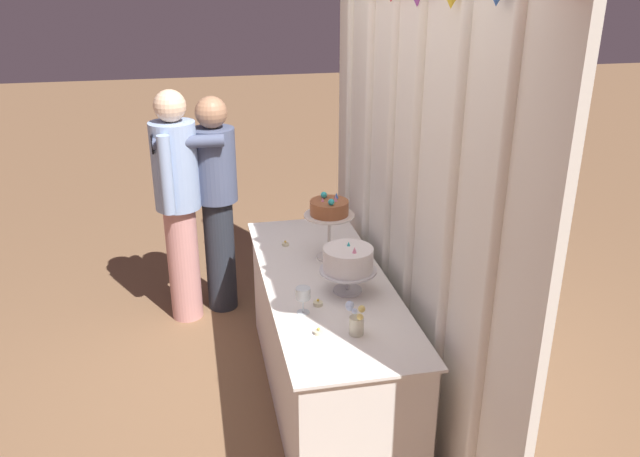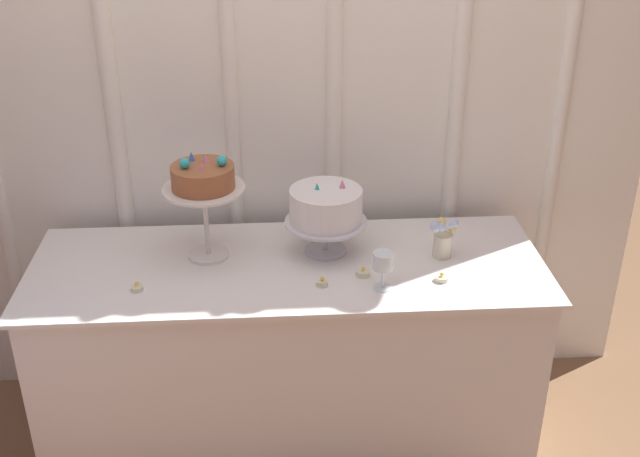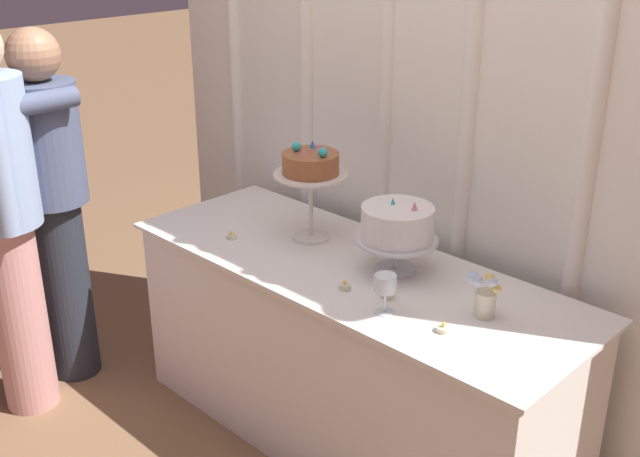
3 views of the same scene
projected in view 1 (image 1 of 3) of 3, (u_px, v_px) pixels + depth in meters
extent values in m
plane|color=#846042|center=(309.00, 400.00, 3.85)|extent=(24.00, 24.00, 0.00)
cube|color=white|center=(406.00, 172.00, 3.42)|extent=(2.94, 0.04, 2.77)
cylinder|color=white|center=(350.00, 124.00, 4.44)|extent=(0.06, 0.06, 2.77)
cylinder|color=white|center=(369.00, 142.00, 4.00)|extent=(0.07, 0.07, 2.77)
cylinder|color=white|center=(391.00, 162.00, 3.59)|extent=(0.06, 0.06, 2.77)
cylinder|color=white|center=(414.00, 184.00, 3.24)|extent=(0.06, 0.06, 2.77)
cylinder|color=white|center=(451.00, 218.00, 2.81)|extent=(0.06, 0.06, 2.77)
cylinder|color=white|center=(494.00, 257.00, 2.43)|extent=(0.05, 0.05, 2.77)
cube|color=white|center=(326.00, 342.00, 3.72)|extent=(1.82, 0.63, 0.77)
cube|color=white|center=(326.00, 282.00, 3.57)|extent=(1.87, 0.68, 0.01)
cylinder|color=silver|center=(329.00, 257.00, 3.85)|extent=(0.15, 0.15, 0.01)
cylinder|color=silver|center=(329.00, 236.00, 3.79)|extent=(0.02, 0.02, 0.25)
cylinder|color=silver|center=(329.00, 215.00, 3.74)|extent=(0.29, 0.29, 0.01)
cylinder|color=#995633|center=(329.00, 208.00, 3.73)|extent=(0.22, 0.22, 0.08)
sphere|color=#2DB2B7|center=(331.00, 202.00, 3.64)|extent=(0.04, 0.04, 0.04)
cone|color=pink|center=(336.00, 199.00, 3.70)|extent=(0.02, 0.02, 0.03)
cone|color=blue|center=(336.00, 195.00, 3.75)|extent=(0.02, 0.02, 0.03)
sphere|color=#2DB2B7|center=(324.00, 195.00, 3.75)|extent=(0.04, 0.04, 0.04)
cone|color=pink|center=(323.00, 199.00, 3.70)|extent=(0.02, 0.02, 0.03)
cylinder|color=silver|center=(348.00, 290.00, 3.45)|extent=(0.15, 0.15, 0.01)
cylinder|color=silver|center=(348.00, 280.00, 3.43)|extent=(0.02, 0.02, 0.11)
cylinder|color=silver|center=(348.00, 270.00, 3.41)|extent=(0.30, 0.30, 0.01)
cylinder|color=white|center=(348.00, 259.00, 3.38)|extent=(0.26, 0.26, 0.12)
cone|color=pink|center=(355.00, 250.00, 3.30)|extent=(0.02, 0.02, 0.03)
cone|color=#2DB2B7|center=(349.00, 244.00, 3.39)|extent=(0.02, 0.02, 0.03)
cylinder|color=silver|center=(303.00, 312.00, 3.24)|extent=(0.06, 0.06, 0.00)
cylinder|color=silver|center=(303.00, 305.00, 3.23)|extent=(0.01, 0.01, 0.08)
cylinder|color=silver|center=(303.00, 293.00, 3.20)|extent=(0.07, 0.07, 0.06)
cylinder|color=beige|center=(356.00, 326.00, 3.04)|extent=(0.07, 0.07, 0.09)
sphere|color=#E5C666|center=(360.00, 317.00, 2.99)|extent=(0.03, 0.03, 0.03)
sphere|color=silver|center=(355.00, 311.00, 2.97)|extent=(0.03, 0.03, 0.03)
sphere|color=silver|center=(350.00, 307.00, 3.02)|extent=(0.03, 0.03, 0.03)
sphere|color=silver|center=(355.00, 311.00, 2.98)|extent=(0.03, 0.03, 0.03)
sphere|color=#E5C666|center=(362.00, 309.00, 3.02)|extent=(0.03, 0.03, 0.03)
sphere|color=silver|center=(350.00, 305.00, 3.04)|extent=(0.04, 0.04, 0.04)
cylinder|color=beige|center=(285.00, 244.00, 4.01)|extent=(0.04, 0.04, 0.02)
sphere|color=#F9CC4C|center=(285.00, 242.00, 4.00)|extent=(0.01, 0.01, 0.01)
cylinder|color=beige|center=(302.00, 291.00, 3.43)|extent=(0.04, 0.04, 0.02)
sphere|color=#F9CC4C|center=(302.00, 288.00, 3.43)|extent=(0.01, 0.01, 0.01)
cylinder|color=beige|center=(317.00, 304.00, 3.31)|extent=(0.05, 0.05, 0.02)
sphere|color=#F9CC4C|center=(317.00, 300.00, 3.30)|extent=(0.01, 0.01, 0.01)
cylinder|color=beige|center=(319.00, 332.00, 3.06)|extent=(0.05, 0.05, 0.02)
sphere|color=#F9CC4C|center=(319.00, 329.00, 3.05)|extent=(0.01, 0.01, 0.01)
cylinder|color=#282D38|center=(220.00, 255.00, 4.74)|extent=(0.28, 0.28, 0.85)
cylinder|color=#4C5675|center=(215.00, 165.00, 4.48)|extent=(0.38, 0.38, 0.52)
sphere|color=#A37556|center=(211.00, 112.00, 4.34)|extent=(0.22, 0.22, 0.22)
cube|color=maroon|center=(195.00, 163.00, 4.45)|extent=(0.04, 0.02, 0.33)
cylinder|color=#4C5675|center=(204.00, 160.00, 4.64)|extent=(0.08, 0.08, 0.46)
cylinder|color=#4C5675|center=(189.00, 142.00, 4.20)|extent=(0.08, 0.46, 0.08)
cube|color=black|center=(153.00, 144.00, 4.16)|extent=(0.06, 0.02, 0.12)
cylinder|color=#D6938E|center=(184.00, 263.00, 4.61)|extent=(0.28, 0.28, 0.85)
cylinder|color=#93ADD6|center=(175.00, 166.00, 4.34)|extent=(0.38, 0.38, 0.60)
sphere|color=beige|center=(170.00, 106.00, 4.18)|extent=(0.21, 0.21, 0.21)
cube|color=#664C84|center=(153.00, 163.00, 4.30)|extent=(0.04, 0.02, 0.38)
cylinder|color=#93ADD6|center=(183.00, 158.00, 4.52)|extent=(0.08, 0.08, 0.53)
cylinder|color=#93ADD6|center=(166.00, 175.00, 4.16)|extent=(0.08, 0.08, 0.53)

